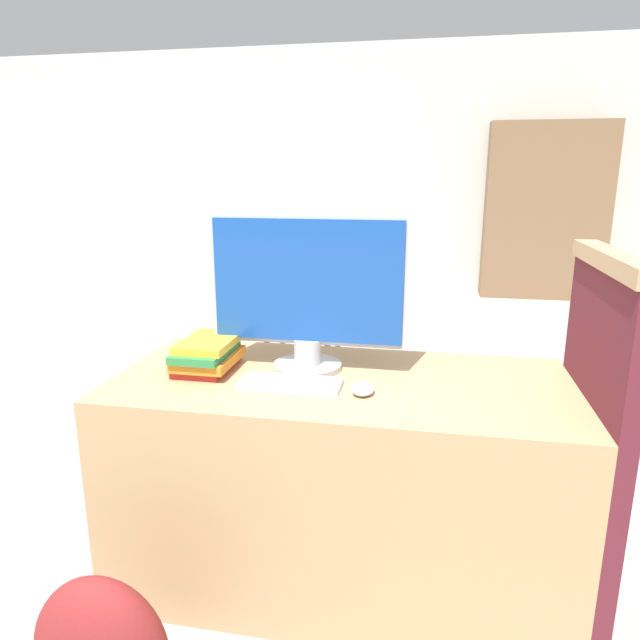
% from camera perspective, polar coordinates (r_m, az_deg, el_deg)
% --- Properties ---
extents(wall_back, '(12.00, 0.06, 2.80)m').
position_cam_1_polar(wall_back, '(6.96, 9.13, 14.58)').
color(wall_back, beige).
rests_on(wall_back, ground_plane).
extents(desk, '(1.46, 0.69, 0.72)m').
position_cam_1_polar(desk, '(2.00, 2.06, -15.63)').
color(desk, tan).
rests_on(desk, ground_plane).
extents(carrel_divider, '(0.07, 0.62, 1.15)m').
position_cam_1_polar(carrel_divider, '(1.91, 25.36, -10.97)').
color(carrel_divider, '#5B1E28').
rests_on(carrel_divider, ground_plane).
extents(monitor, '(0.65, 0.23, 0.51)m').
position_cam_1_polar(monitor, '(1.86, -1.28, 2.75)').
color(monitor, '#B7B7BC').
rests_on(monitor, desk).
extents(keyboard, '(0.32, 0.13, 0.02)m').
position_cam_1_polar(keyboard, '(1.78, -2.95, -6.34)').
color(keyboard, white).
rests_on(keyboard, desk).
extents(mouse, '(0.07, 0.09, 0.03)m').
position_cam_1_polar(mouse, '(1.72, 4.31, -6.90)').
color(mouse, white).
rests_on(mouse, desk).
extents(book_stack, '(0.18, 0.27, 0.11)m').
position_cam_1_polar(book_stack, '(1.94, -11.18, -3.41)').
color(book_stack, '#B72D28').
rests_on(book_stack, desk).
extents(far_chair, '(0.44, 0.44, 0.96)m').
position_cam_1_polar(far_chair, '(3.69, -1.36, 1.15)').
color(far_chair, '#4C3323').
rests_on(far_chair, ground_plane).
extents(bookshelf_far, '(1.30, 0.32, 1.91)m').
position_cam_1_polar(bookshelf_far, '(6.83, 21.65, 10.01)').
color(bookshelf_far, '#846042').
rests_on(bookshelf_far, ground_plane).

